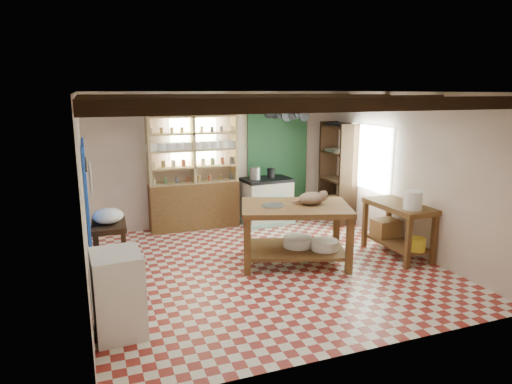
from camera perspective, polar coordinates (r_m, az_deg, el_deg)
name	(u,v)px	position (r m, az deg, el deg)	size (l,w,h in m)	color
floor	(265,267)	(7.05, 1.16, -9.33)	(5.00, 5.00, 0.02)	maroon
ceiling	(266,92)	(6.54, 1.27, 12.40)	(5.00, 5.00, 0.02)	#3F3E43
wall_back	(219,159)	(9.01, -4.71, 4.14)	(5.00, 0.04, 2.60)	beige
wall_front	(362,231)	(4.52, 13.09, -4.81)	(5.00, 0.04, 2.60)	beige
wall_left	(84,197)	(6.21, -20.73, -0.53)	(0.04, 5.00, 2.60)	beige
wall_right	(406,172)	(7.93, 18.25, 2.37)	(0.04, 5.00, 2.60)	beige
ceiling_beams	(266,101)	(6.54, 1.26, 11.35)	(5.00, 3.80, 0.15)	black
blue_wall_patch	(87,196)	(7.14, -20.40, -0.52)	(0.04, 1.40, 1.60)	blue
green_wall_patch	(278,158)	(9.40, 2.71, 4.22)	(1.30, 0.04, 2.30)	#1C4626
window_back	(193,140)	(8.81, -7.87, 6.50)	(0.90, 0.02, 0.80)	silver
window_right	(370,158)	(8.69, 14.10, 4.16)	(0.02, 1.30, 1.20)	silver
utensil_rail	(87,175)	(4.94, -20.40, 1.95)	(0.06, 0.90, 0.28)	black
pot_rack	(287,114)	(8.92, 3.85, 9.76)	(0.86, 0.12, 0.36)	black
shelving_unit	(194,172)	(8.72, -7.82, 2.45)	(1.70, 0.34, 2.20)	tan
tall_rack	(338,173)	(9.31, 10.17, 2.39)	(0.40, 0.86, 2.00)	black
work_table	(295,234)	(7.07, 4.89, -5.27)	(1.62, 1.08, 0.92)	brown
stove	(266,201)	(9.12, 1.30, -1.10)	(0.94, 0.63, 0.92)	beige
prep_table	(110,246)	(7.16, -17.76, -6.48)	(0.49, 0.71, 0.71)	black
white_cabinet	(118,293)	(5.30, -16.85, -12.05)	(0.52, 0.62, 0.93)	white
right_counter	(398,230)	(7.71, 17.29, -4.50)	(0.60, 1.20, 0.86)	brown
cat	(312,198)	(7.00, 6.96, -0.80)	(0.41, 0.31, 0.19)	#9B775A
steel_tray	(273,206)	(6.86, 2.10, -1.71)	(0.33, 0.33, 0.02)	#AAA9B1
basin_large	(298,242)	(7.16, 5.22, -6.20)	(0.44, 0.44, 0.15)	white
basin_small	(325,245)	(7.08, 8.60, -6.54)	(0.42, 0.42, 0.15)	white
kettle_left	(255,173)	(8.89, -0.12, 2.36)	(0.21, 0.21, 0.24)	#AAA9B1
kettle_right	(271,173)	(9.05, 1.88, 2.39)	(0.15, 0.15, 0.19)	black
enamel_bowl	(108,216)	(7.02, -18.02, -2.86)	(0.44, 0.44, 0.22)	white
white_bucket	(413,200)	(7.28, 19.01, -0.98)	(0.28, 0.28, 0.28)	white
wicker_basket	(386,228)	(7.95, 15.90, -4.33)	(0.41, 0.33, 0.29)	olive
yellow_tub	(417,244)	(7.42, 19.43, -6.17)	(0.27, 0.27, 0.20)	gold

